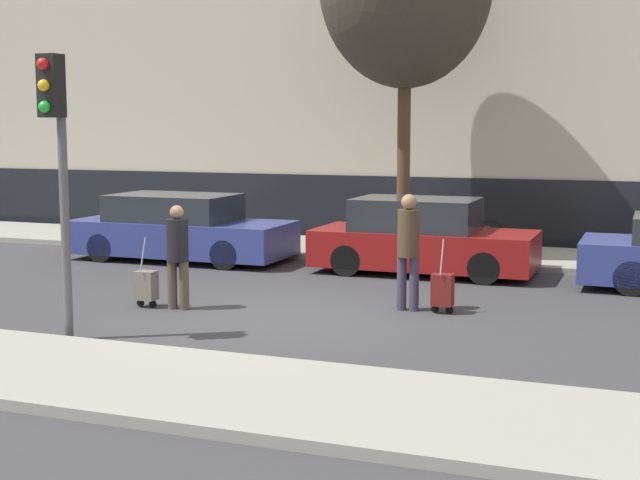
% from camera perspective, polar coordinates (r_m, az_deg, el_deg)
% --- Properties ---
extents(ground_plane, '(80.00, 80.00, 0.00)m').
position_cam_1_polar(ground_plane, '(13.39, -3.23, -4.93)').
color(ground_plane, '#38383A').
extents(sidewalk_near, '(28.00, 2.50, 0.12)m').
position_cam_1_polar(sidewalk_near, '(10.17, -11.97, -8.71)').
color(sidewalk_near, gray).
rests_on(sidewalk_near, ground_plane).
extents(sidewalk_far, '(28.00, 3.00, 0.12)m').
position_cam_1_polar(sidewalk_far, '(19.88, 5.01, -0.74)').
color(sidewalk_far, gray).
rests_on(sidewalk_far, ground_plane).
extents(building_facade, '(28.00, 3.17, 11.82)m').
position_cam_1_polar(building_facade, '(23.52, 7.76, 14.73)').
color(building_facade, '#B7AD99').
rests_on(building_facade, ground_plane).
extents(parked_car_0, '(4.67, 1.89, 1.40)m').
position_cam_1_polar(parked_car_0, '(19.13, -8.96, 0.68)').
color(parked_car_0, navy).
rests_on(parked_car_0, ground_plane).
extents(parked_car_1, '(4.22, 1.79, 1.45)m').
position_cam_1_polar(parked_car_1, '(17.27, 6.55, 0.08)').
color(parked_car_1, maroon).
rests_on(parked_car_1, ground_plane).
extents(pedestrian_left, '(0.35, 0.34, 1.63)m').
position_cam_1_polar(pedestrian_left, '(13.95, -9.11, -0.69)').
color(pedestrian_left, '#4C4233').
rests_on(pedestrian_left, ground_plane).
extents(trolley_left, '(0.34, 0.29, 1.12)m').
position_cam_1_polar(trolley_left, '(14.28, -11.07, -2.88)').
color(trolley_left, slate).
rests_on(trolley_left, ground_plane).
extents(pedestrian_right, '(0.35, 0.34, 1.81)m').
position_cam_1_polar(pedestrian_right, '(13.73, 5.68, -0.28)').
color(pedestrian_right, '#383347').
rests_on(pedestrian_right, ground_plane).
extents(trolley_right, '(0.34, 0.29, 1.15)m').
position_cam_1_polar(trolley_right, '(13.69, 7.84, -3.19)').
color(trolley_right, maroon).
rests_on(trolley_right, ground_plane).
extents(traffic_light, '(0.28, 0.47, 3.75)m').
position_cam_1_polar(traffic_light, '(12.04, -16.51, 6.22)').
color(traffic_light, '#515154').
rests_on(traffic_light, ground_plane).
extents(parked_bicycle, '(1.77, 0.06, 0.96)m').
position_cam_1_polar(parked_bicycle, '(19.57, 9.34, 0.34)').
color(parked_bicycle, black).
rests_on(parked_bicycle, sidewalk_far).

